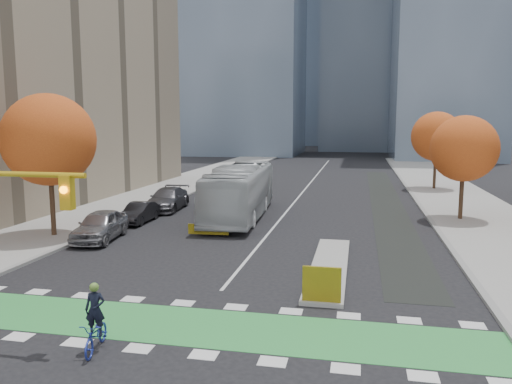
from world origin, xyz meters
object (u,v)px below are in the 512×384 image
at_px(cyclist, 96,328).
at_px(bus, 240,191).
at_px(parked_car_c, 167,199).
at_px(hazard_board, 322,284).
at_px(parked_car_b, 139,213).
at_px(parked_car_a, 100,225).
at_px(tree_east_far, 436,136).
at_px(tree_east_near, 464,149).
at_px(tree_west, 49,140).

distance_m(cyclist, bus, 20.98).
distance_m(bus, parked_car_c, 6.47).
distance_m(hazard_board, parked_car_b, 18.23).
distance_m(cyclist, parked_car_a, 14.39).
bearing_deg(cyclist, tree_east_far, 58.42).
xyz_separation_m(tree_east_far, parked_car_b, (-21.50, -21.02, -4.58)).
distance_m(tree_east_near, tree_east_far, 16.01).
distance_m(cyclist, parked_car_c, 23.74).
bearing_deg(tree_east_far, parked_car_b, -135.65).
bearing_deg(bus, tree_west, -141.70).
bearing_deg(parked_car_a, cyclist, -68.82).
relative_size(tree_east_near, parked_car_b, 1.75).
relative_size(cyclist, parked_car_c, 0.36).
bearing_deg(tree_east_far, tree_west, -133.30).
height_order(tree_west, parked_car_a, tree_west).
distance_m(tree_east_far, cyclist, 41.67).
bearing_deg(tree_west, parked_car_a, -1.86).
xyz_separation_m(hazard_board, parked_car_c, (-13.00, 17.78, 0.02)).
bearing_deg(bus, parked_car_c, 160.15).
xyz_separation_m(hazard_board, cyclist, (-6.14, -4.95, -0.12)).
relative_size(bus, parked_car_b, 3.26).
relative_size(hazard_board, cyclist, 0.68).
height_order(cyclist, parked_car_a, cyclist).
bearing_deg(tree_east_near, hazard_board, -114.20).
height_order(bus, parked_car_c, bus).
distance_m(parked_car_a, parked_car_c, 10.08).
distance_m(bus, parked_car_b, 7.02).
distance_m(tree_west, parked_car_a, 5.64).
relative_size(tree_west, tree_east_far, 1.08).
bearing_deg(cyclist, bus, 81.09).
xyz_separation_m(tree_east_near, parked_car_c, (-21.00, -0.02, -4.04)).
bearing_deg(parked_car_b, cyclist, -69.84).
bearing_deg(parked_car_a, tree_east_near, 18.41).
height_order(cyclist, parked_car_c, cyclist).
bearing_deg(cyclist, parked_car_b, 100.27).
bearing_deg(tree_east_far, parked_car_a, -129.48).
bearing_deg(hazard_board, parked_car_c, 126.17).
relative_size(cyclist, bus, 0.16).
xyz_separation_m(cyclist, parked_car_a, (-6.86, 12.65, 0.16)).
relative_size(hazard_board, tree_east_near, 0.20).
bearing_deg(parked_car_b, tree_west, -122.04).
distance_m(tree_east_far, bus, 23.77).
relative_size(tree_west, bus, 0.63).
bearing_deg(bus, cyclist, -91.60).
relative_size(tree_east_near, tree_east_far, 0.92).
bearing_deg(bus, tree_east_far, 45.66).
bearing_deg(tree_west, hazard_board, -25.99).
xyz_separation_m(cyclist, parked_car_c, (-6.86, 22.73, 0.14)).
distance_m(tree_east_near, parked_car_a, 23.65).
bearing_deg(bus, parked_car_b, -155.97).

